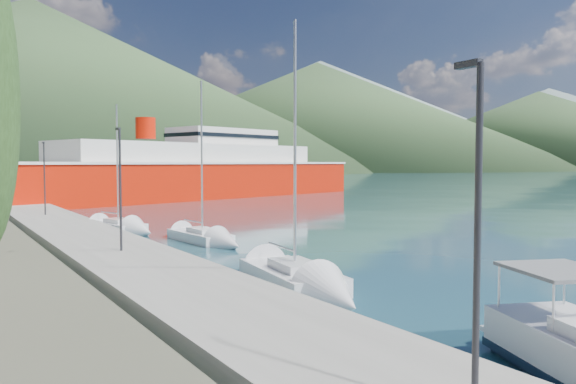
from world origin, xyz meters
TOP-DOWN VIEW (x-y plane):
  - ground at (0.00, 120.00)m, footprint 1400.00×1400.00m
  - quay at (-9.00, 26.00)m, footprint 5.00×88.00m
  - hills_far at (138.59, 618.73)m, footprint 1480.00×900.00m
  - hills_near at (98.04, 372.50)m, footprint 1010.00×520.00m
  - lamp_posts at (-9.00, 15.55)m, footprint 0.15×44.49m
  - sailboat_near at (-4.48, 5.12)m, footprint 3.58×8.52m
  - sailboat_mid at (-2.01, 19.56)m, footprint 2.59×7.89m
  - sailboat_far at (-4.88, 28.00)m, footprint 4.11×7.35m
  - ferry at (15.54, 64.36)m, footprint 60.49×29.41m

SIDE VIEW (x-z plane):
  - ground at x=0.00m, z-range 0.00..0.00m
  - sailboat_mid at x=-2.01m, z-range -5.31..5.87m
  - sailboat_far at x=-4.88m, z-range -4.86..5.44m
  - sailboat_near at x=-4.48m, z-range -5.61..6.25m
  - quay at x=-9.00m, z-range 0.00..0.80m
  - ferry at x=15.54m, z-range -2.31..9.49m
  - lamp_posts at x=-9.00m, z-range 1.05..7.11m
  - hills_near at x=98.04m, z-range -8.32..106.68m
  - hills_far at x=138.59m, z-range -12.61..167.39m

